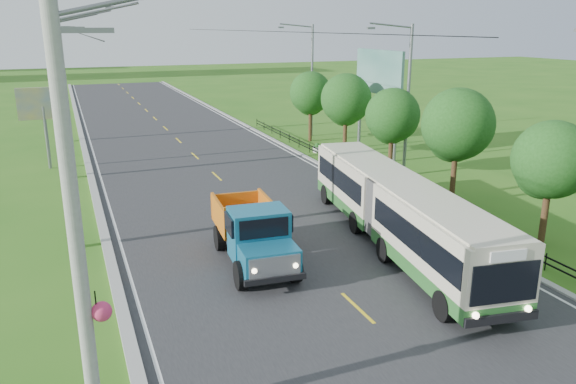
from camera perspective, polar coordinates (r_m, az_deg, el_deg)
ground at (r=18.90m, az=7.07°, el=-11.63°), size 240.00×240.00×0.00m
road at (r=36.57m, az=-8.05°, el=2.34°), size 14.00×120.00×0.02m
curb_left at (r=35.63m, az=-19.35°, el=1.28°), size 0.40×120.00×0.15m
curb_right at (r=38.80m, az=2.26°, el=3.38°), size 0.30×120.00×0.10m
edge_line_left at (r=35.67m, az=-18.47°, el=1.29°), size 0.12×120.00×0.00m
edge_line_right at (r=38.61m, az=1.58°, el=3.27°), size 0.12×120.00×0.00m
centre_dash at (r=18.89m, az=7.07°, el=-11.57°), size 0.12×2.20×0.00m
railing_right at (r=33.91m, az=7.69°, el=1.73°), size 0.04×40.00×0.60m
pole_nearest at (r=12.17m, az=-20.57°, el=-3.49°), size 3.51×0.44×10.00m
pole_near at (r=23.82m, az=-21.63°, el=6.23°), size 3.51×0.32×10.00m
pole_mid at (r=35.71m, az=-21.93°, el=9.28°), size 3.51×0.32×10.00m
pole_far at (r=47.66m, az=-22.08°, el=10.81°), size 3.51×0.32×10.00m
tree_second at (r=25.16m, az=25.05°, el=2.66°), size 3.18×3.26×5.30m
tree_third at (r=29.40m, az=16.76°, el=6.26°), size 3.60×3.62×6.00m
tree_fourth at (r=34.29m, az=10.52°, el=7.39°), size 3.24×3.31×5.40m
tree_fifth at (r=39.41m, az=5.89°, el=9.13°), size 3.48×3.52×5.80m
tree_back at (r=44.80m, az=2.30°, el=9.83°), size 3.30×3.36×5.50m
streetlight_mid at (r=34.42m, az=11.88°, el=9.56°), size 3.02×0.20×9.07m
streetlight_far at (r=46.68m, az=2.27°, el=11.65°), size 3.02×0.20×9.07m
planter_near at (r=27.89m, az=16.79°, el=-2.14°), size 0.64×0.64×0.67m
planter_mid at (r=34.21m, az=8.57°, el=1.80°), size 0.64×0.64×0.67m
planter_far at (r=41.11m, az=2.99°, el=4.45°), size 0.64×0.64×0.67m
billboard_left at (r=38.86m, az=-23.61°, el=7.76°), size 3.00×0.20×5.20m
billboard_right at (r=40.31m, az=9.19°, el=11.31°), size 0.24×6.00×7.30m
bus at (r=23.48m, az=11.06°, el=-1.52°), size 4.49×15.07×2.88m
dump_truck at (r=21.55m, az=-3.54°, el=-3.82°), size 2.64×6.00×2.46m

